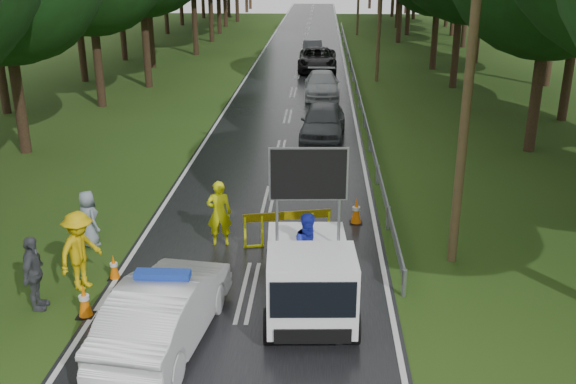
# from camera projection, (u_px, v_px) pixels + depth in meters

# --- Properties ---
(ground) EXTENTS (160.00, 160.00, 0.00)m
(ground) POSITION_uv_depth(u_px,v_px,m) (248.00, 292.00, 15.39)
(ground) COLOR #213F12
(ground) RESTS_ON ground
(road) EXTENTS (7.00, 140.00, 0.02)m
(road) POSITION_uv_depth(u_px,v_px,m) (297.00, 75.00, 43.50)
(road) COLOR black
(road) RESTS_ON ground
(guardrail) EXTENTS (0.12, 60.06, 0.70)m
(guardrail) POSITION_uv_depth(u_px,v_px,m) (352.00, 68.00, 42.82)
(guardrail) COLOR gray
(guardrail) RESTS_ON ground
(utility_pole_near) EXTENTS (1.40, 0.24, 10.00)m
(utility_pole_near) POSITION_uv_depth(u_px,v_px,m) (470.00, 69.00, 15.26)
(utility_pole_near) COLOR #4B3823
(utility_pole_near) RESTS_ON ground
(utility_pole_mid) EXTENTS (1.40, 0.24, 10.00)m
(utility_pole_mid) POSITION_uv_depth(u_px,v_px,m) (380.00, 0.00, 39.62)
(utility_pole_mid) COLOR #4B3823
(utility_pole_mid) RESTS_ON ground
(police_sedan) EXTENTS (2.16, 4.69, 1.64)m
(police_sedan) POSITION_uv_depth(u_px,v_px,m) (165.00, 311.00, 13.14)
(police_sedan) COLOR silver
(police_sedan) RESTS_ON ground
(work_truck) EXTENTS (2.20, 4.50, 3.50)m
(work_truck) POSITION_uv_depth(u_px,v_px,m) (309.00, 274.00, 14.23)
(work_truck) COLOR gray
(work_truck) RESTS_ON ground
(barrier) EXTENTS (2.39, 0.59, 1.01)m
(barrier) POSITION_uv_depth(u_px,v_px,m) (287.00, 220.00, 17.62)
(barrier) COLOR #EFF90D
(barrier) RESTS_ON ground
(officer) EXTENTS (0.74, 0.53, 1.88)m
(officer) POSITION_uv_depth(u_px,v_px,m) (219.00, 213.00, 17.62)
(officer) COLOR #E6EF0D
(officer) RESTS_ON ground
(civilian) EXTENTS (1.11, 1.01, 1.85)m
(civilian) POSITION_uv_depth(u_px,v_px,m) (309.00, 249.00, 15.47)
(civilian) COLOR #1B26B1
(civilian) RESTS_ON ground
(bystander_left) EXTENTS (1.18, 1.46, 1.98)m
(bystander_left) POSITION_uv_depth(u_px,v_px,m) (80.00, 251.00, 15.25)
(bystander_left) COLOR gold
(bystander_left) RESTS_ON ground
(bystander_mid) EXTENTS (0.52, 1.07, 1.78)m
(bystander_mid) POSITION_uv_depth(u_px,v_px,m) (34.00, 274.00, 14.38)
(bystander_mid) COLOR #45484E
(bystander_mid) RESTS_ON ground
(bystander_right) EXTENTS (0.92, 0.91, 1.61)m
(bystander_right) POSITION_uv_depth(u_px,v_px,m) (88.00, 219.00, 17.60)
(bystander_right) COLOR gray
(bystander_right) RESTS_ON ground
(queue_car_first) EXTENTS (2.13, 4.70, 1.56)m
(queue_car_first) POSITION_uv_depth(u_px,v_px,m) (323.00, 122.00, 27.99)
(queue_car_first) COLOR #404347
(queue_car_first) RESTS_ON ground
(queue_car_second) EXTENTS (2.03, 4.83, 1.39)m
(queue_car_second) POSITION_uv_depth(u_px,v_px,m) (322.00, 85.00, 36.62)
(queue_car_second) COLOR #ACAFB4
(queue_car_second) RESTS_ON ground
(queue_car_third) EXTENTS (2.64, 5.72, 1.59)m
(queue_car_third) POSITION_uv_depth(u_px,v_px,m) (317.00, 59.00, 44.96)
(queue_car_third) COLOR black
(queue_car_third) RESTS_ON ground
(queue_car_fourth) EXTENTS (1.73, 4.16, 1.34)m
(queue_car_fourth) POSITION_uv_depth(u_px,v_px,m) (313.00, 49.00, 50.65)
(queue_car_fourth) COLOR #3E4046
(queue_car_fourth) RESTS_ON ground
(cone_near_left) EXTENTS (0.38, 0.38, 0.80)m
(cone_near_left) POSITION_uv_depth(u_px,v_px,m) (84.00, 301.00, 14.22)
(cone_near_left) COLOR black
(cone_near_left) RESTS_ON ground
(cone_center) EXTENTS (0.37, 0.37, 0.79)m
(cone_center) POSITION_uv_depth(u_px,v_px,m) (217.00, 277.00, 15.30)
(cone_center) COLOR black
(cone_center) RESTS_ON ground
(cone_far) EXTENTS (0.35, 0.35, 0.75)m
(cone_far) POSITION_uv_depth(u_px,v_px,m) (279.00, 236.00, 17.58)
(cone_far) COLOR black
(cone_far) RESTS_ON ground
(cone_left_mid) EXTENTS (0.31, 0.31, 0.66)m
(cone_left_mid) POSITION_uv_depth(u_px,v_px,m) (114.00, 267.00, 15.92)
(cone_left_mid) COLOR black
(cone_left_mid) RESTS_ON ground
(cone_right) EXTENTS (0.38, 0.38, 0.82)m
(cone_right) POSITION_uv_depth(u_px,v_px,m) (356.00, 211.00, 19.21)
(cone_right) COLOR black
(cone_right) RESTS_ON ground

